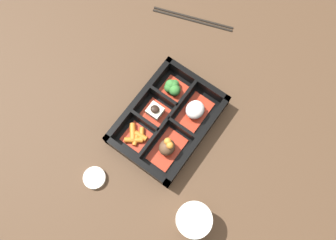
% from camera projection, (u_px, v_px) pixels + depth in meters
% --- Properties ---
extents(ground_plane, '(3.00, 3.00, 0.00)m').
position_uv_depth(ground_plane, '(168.00, 123.00, 0.83)').
color(ground_plane, '#4C3523').
extents(bento_base, '(0.27, 0.19, 0.01)m').
position_uv_depth(bento_base, '(168.00, 122.00, 0.83)').
color(bento_base, black).
rests_on(bento_base, ground_plane).
extents(bento_rim, '(0.27, 0.19, 0.05)m').
position_uv_depth(bento_rim, '(168.00, 120.00, 0.81)').
color(bento_rim, black).
rests_on(bento_rim, ground_plane).
extents(bowl_rice, '(0.10, 0.06, 0.04)m').
position_uv_depth(bowl_rice, '(195.00, 110.00, 0.81)').
color(bowl_rice, '#B22D19').
rests_on(bowl_rice, bento_base).
extents(bowl_stew, '(0.10, 0.06, 0.06)m').
position_uv_depth(bowl_stew, '(167.00, 147.00, 0.78)').
color(bowl_stew, '#B22D19').
rests_on(bowl_stew, bento_base).
extents(bowl_greens, '(0.06, 0.06, 0.03)m').
position_uv_depth(bowl_greens, '(173.00, 87.00, 0.83)').
color(bowl_greens, '#B22D19').
rests_on(bowl_greens, bento_base).
extents(bowl_tofu, '(0.06, 0.06, 0.03)m').
position_uv_depth(bowl_tofu, '(155.00, 111.00, 0.82)').
color(bowl_tofu, '#B22D19').
rests_on(bowl_tofu, bento_base).
extents(bowl_carrots, '(0.06, 0.06, 0.02)m').
position_uv_depth(bowl_carrots, '(136.00, 136.00, 0.80)').
color(bowl_carrots, '#B22D19').
rests_on(bowl_carrots, bento_base).
extents(tea_cup, '(0.08, 0.08, 0.07)m').
position_uv_depth(tea_cup, '(193.00, 220.00, 0.72)').
color(tea_cup, beige).
rests_on(tea_cup, ground_plane).
extents(chopsticks, '(0.09, 0.22, 0.01)m').
position_uv_depth(chopsticks, '(193.00, 19.00, 0.92)').
color(chopsticks, black).
rests_on(chopsticks, ground_plane).
extents(sauce_dish, '(0.05, 0.05, 0.01)m').
position_uv_depth(sauce_dish, '(95.00, 178.00, 0.78)').
color(sauce_dish, beige).
rests_on(sauce_dish, ground_plane).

